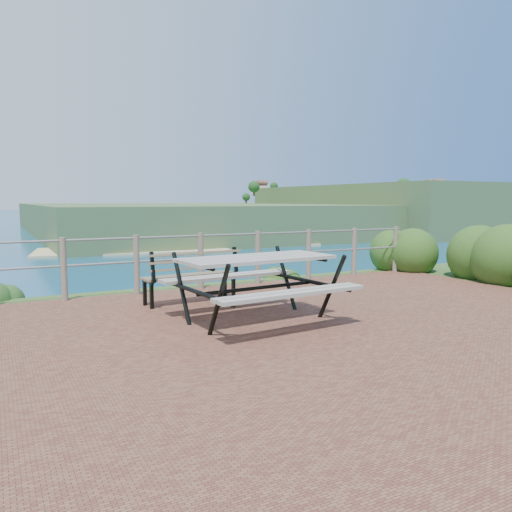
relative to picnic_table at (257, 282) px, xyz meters
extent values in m
cube|color=brown|center=(0.24, -0.76, -0.54)|extent=(10.00, 7.00, 0.12)
plane|color=#165B85|center=(0.24, 199.24, -0.54)|extent=(1200.00, 1200.00, 0.00)
cylinder|color=#6B5B4C|center=(-2.06, 2.59, -0.02)|extent=(0.10, 0.10, 1.00)
cylinder|color=#6B5B4C|center=(-0.91, 2.59, -0.02)|extent=(0.10, 0.10, 1.00)
cylinder|color=#6B5B4C|center=(0.24, 2.59, -0.02)|extent=(0.10, 0.10, 1.00)
cylinder|color=#6B5B4C|center=(1.39, 2.59, -0.02)|extent=(0.10, 0.10, 1.00)
cylinder|color=#6B5B4C|center=(2.54, 2.59, -0.02)|extent=(0.10, 0.10, 1.00)
cylinder|color=#6B5B4C|center=(3.69, 2.59, -0.02)|extent=(0.10, 0.10, 1.00)
cylinder|color=#6B5B4C|center=(4.84, 2.59, -0.02)|extent=(0.10, 0.10, 1.00)
cylinder|color=slate|center=(0.24, 2.59, 0.43)|extent=(9.40, 0.04, 0.04)
cylinder|color=slate|center=(0.24, 2.59, 0.03)|extent=(9.40, 0.04, 0.04)
cube|color=#426331|center=(140.24, 209.24, -6.54)|extent=(260.00, 180.00, 12.00)
cube|color=#426331|center=(200.24, 169.24, -2.54)|extent=(160.00, 120.00, 20.00)
cube|color=#C9B489|center=(130.24, 124.24, -12.29)|extent=(209.53, 114.73, 0.50)
cube|color=gray|center=(0.00, 0.00, 0.30)|extent=(2.06, 0.98, 0.04)
cube|color=gray|center=(0.00, 0.00, -0.03)|extent=(2.02, 0.44, 0.04)
cube|color=gray|center=(0.00, 0.00, -0.03)|extent=(2.02, 0.44, 0.04)
cylinder|color=black|center=(0.00, 0.00, -0.09)|extent=(1.73, 0.18, 0.05)
cube|color=brown|center=(-0.34, 1.56, -0.11)|extent=(1.52, 0.51, 0.03)
cube|color=brown|center=(-0.34, 1.56, 0.15)|extent=(1.50, 0.25, 0.34)
cube|color=black|center=(-0.34, 1.56, -0.31)|extent=(0.05, 0.06, 0.41)
cube|color=black|center=(-0.34, 1.56, -0.31)|extent=(0.05, 0.06, 0.41)
cube|color=black|center=(-0.34, 1.56, -0.31)|extent=(0.05, 0.06, 0.41)
cube|color=black|center=(-0.34, 1.56, -0.31)|extent=(0.05, 0.06, 0.41)
ellipsoid|color=#1F4716|center=(5.96, 0.88, -0.54)|extent=(1.37, 1.37, 1.95)
ellipsoid|color=#1F4716|center=(5.12, 2.88, -0.54)|extent=(1.13, 1.13, 1.62)
ellipsoid|color=#1F4716|center=(2.30, 3.24, -0.54)|extent=(0.74, 0.74, 0.46)
camera|label=1|loc=(-3.00, -5.67, 1.05)|focal=35.00mm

